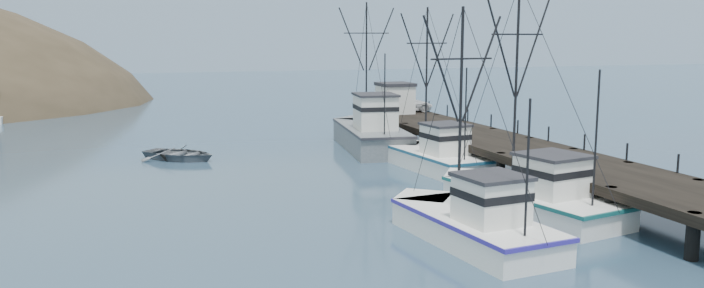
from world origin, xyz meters
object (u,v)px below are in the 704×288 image
pier_shed (395,98)px  pickup_truck (405,104)px  trawler_mid (470,223)px  trawler_near (527,196)px  motorboat (180,160)px  trawler_far (433,157)px  pier (496,144)px  work_vessel (370,133)px

pier_shed → pickup_truck: 1.69m
trawler_mid → pickup_truck: bearing=72.0°
trawler_near → motorboat: size_ratio=2.12×
trawler_mid → motorboat: (-10.57, 24.99, -0.82)m
pickup_truck → motorboat: size_ratio=0.92×
trawler_near → motorboat: trawler_near is taller
trawler_far → pickup_truck: 17.69m
pier → pier_shed: bearing=91.9°
pickup_truck → motorboat: 22.81m
trawler_far → pier_shed: 16.67m
trawler_mid → work_vessel: work_vessel is taller
trawler_far → pickup_truck: bearing=73.5°
pier_shed → pickup_truck: size_ratio=0.61×
trawler_mid → pier_shed: (9.36, 32.01, 2.60)m
trawler_far → pickup_truck: size_ratio=2.16×
trawler_mid → pickup_truck: 34.57m
trawler_near → trawler_mid: (-5.27, -3.69, -0.00)m
trawler_near → trawler_far: (0.40, 12.27, 0.00)m
pier → motorboat: (-20.50, 10.16, -1.69)m
pier_shed → motorboat: size_ratio=0.56×
trawler_mid → motorboat: bearing=112.9°
pier → trawler_near: size_ratio=3.63×
trawler_mid → motorboat: 27.15m
work_vessel → motorboat: (-15.05, -0.38, -1.23)m
pickup_truck → motorboat: pickup_truck is taller
pier → motorboat: size_ratio=7.71×
trawler_mid → trawler_near: bearing=35.0°
trawler_near → motorboat: bearing=126.6°
trawler_near → pier_shed: (4.09, 28.32, 2.60)m
pier → trawler_mid: (-9.93, -14.82, -0.87)m
trawler_mid → motorboat: trawler_mid is taller
trawler_mid → pier_shed: trawler_mid is taller
pier → pickup_truck: bearing=87.6°
pier_shed → pier: bearing=-88.1°
trawler_mid → pier_shed: bearing=73.7°
trawler_mid → motorboat: size_ratio=1.88×
trawler_mid → work_vessel: size_ratio=0.75×
pickup_truck → trawler_far: bearing=168.4°
trawler_far → trawler_near: bearing=-91.9°
trawler_near → trawler_mid: bearing=-145.0°
pier → pickup_truck: pickup_truck is taller
trawler_near → pickup_truck: size_ratio=2.32×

